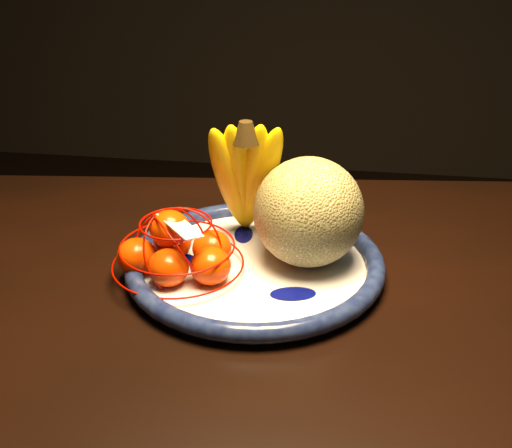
# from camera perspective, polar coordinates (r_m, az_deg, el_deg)

# --- Properties ---
(dining_table) EXTENTS (1.55, 1.04, 0.73)m
(dining_table) POSITION_cam_1_polar(r_m,az_deg,el_deg) (0.85, 8.85, -12.46)
(dining_table) COLOR black
(dining_table) RESTS_ON ground
(fruit_bowl) EXTENTS (0.35, 0.35, 0.03)m
(fruit_bowl) POSITION_cam_1_polar(r_m,az_deg,el_deg) (0.88, -0.10, -3.55)
(fruit_bowl) COLOR white
(fruit_bowl) RESTS_ON dining_table
(cantaloupe) EXTENTS (0.15, 0.15, 0.15)m
(cantaloupe) POSITION_cam_1_polar(r_m,az_deg,el_deg) (0.86, 4.69, 1.07)
(cantaloupe) COLOR olive
(cantaloupe) RESTS_ON fruit_bowl
(banana_bunch) EXTENTS (0.13, 0.13, 0.21)m
(banana_bunch) POSITION_cam_1_polar(r_m,az_deg,el_deg) (0.90, -0.93, 4.54)
(banana_bunch) COLOR yellow
(banana_bunch) RESTS_ON fruit_bowl
(mandarin_bag) EXTENTS (0.21, 0.21, 0.11)m
(mandarin_bag) POSITION_cam_1_polar(r_m,az_deg,el_deg) (0.85, -6.94, -2.42)
(mandarin_bag) COLOR #F84707
(mandarin_bag) RESTS_ON fruit_bowl
(price_tag) EXTENTS (0.07, 0.07, 0.01)m
(price_tag) POSITION_cam_1_polar(r_m,az_deg,el_deg) (0.82, -6.80, -0.13)
(price_tag) COLOR white
(price_tag) RESTS_ON mandarin_bag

